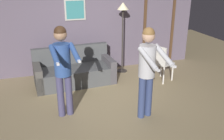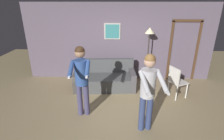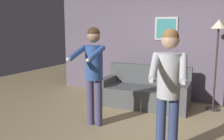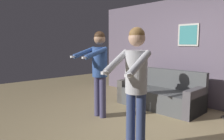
# 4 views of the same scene
# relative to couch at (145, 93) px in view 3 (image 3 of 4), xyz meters

# --- Properties ---
(ground_plane) EXTENTS (12.00, 12.00, 0.00)m
(ground_plane) POSITION_rel_couch_xyz_m (0.44, -1.39, -0.28)
(ground_plane) COLOR #97845D
(back_wall_assembly) EXTENTS (6.40, 0.10, 2.60)m
(back_wall_assembly) POSITION_rel_couch_xyz_m (0.47, 0.80, 1.02)
(back_wall_assembly) COLOR #5E5261
(back_wall_assembly) RESTS_ON ground_plane
(couch) EXTENTS (1.95, 0.97, 0.87)m
(couch) POSITION_rel_couch_xyz_m (0.00, 0.00, 0.00)
(couch) COLOR #4A4C4D
(couch) RESTS_ON ground_plane
(torchiere_lamp) EXTENTS (0.30, 0.30, 1.87)m
(torchiere_lamp) POSITION_rel_couch_xyz_m (1.39, 0.38, 1.24)
(torchiere_lamp) COLOR #332D28
(torchiere_lamp) RESTS_ON ground_plane
(person_standing_left) EXTENTS (0.47, 0.74, 1.73)m
(person_standing_left) POSITION_rel_couch_xyz_m (-0.41, -1.49, 0.77)
(person_standing_left) COLOR #423F62
(person_standing_left) RESTS_ON ground_plane
(person_standing_right) EXTENTS (0.53, 0.71, 1.71)m
(person_standing_right) POSITION_rel_couch_xyz_m (1.02, -1.98, 0.76)
(person_standing_right) COLOR navy
(person_standing_right) RESTS_ON ground_plane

